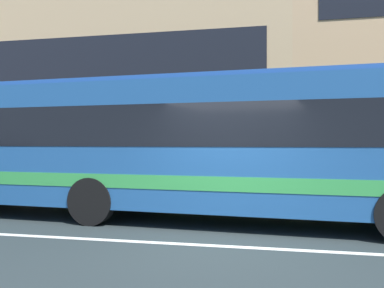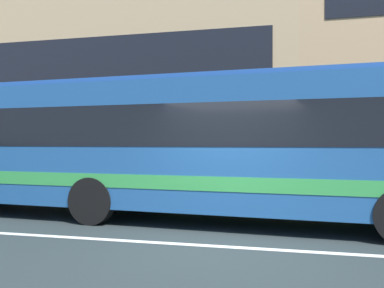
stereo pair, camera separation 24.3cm
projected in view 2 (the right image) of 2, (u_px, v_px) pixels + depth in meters
name	position (u px, v px, depth m)	size (l,w,h in m)	color
ground_plane	(218.00, 246.00, 6.95)	(160.00, 160.00, 0.00)	#273032
lane_centre_line	(218.00, 246.00, 6.95)	(60.00, 0.16, 0.01)	silver
hedge_row_far	(317.00, 187.00, 12.33)	(15.61, 1.10, 0.85)	#27541A
apartment_block_left	(80.00, 92.00, 25.59)	(25.89, 11.22, 9.70)	tan
transit_bus	(149.00, 143.00, 9.72)	(12.51, 3.41, 3.12)	#20508A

